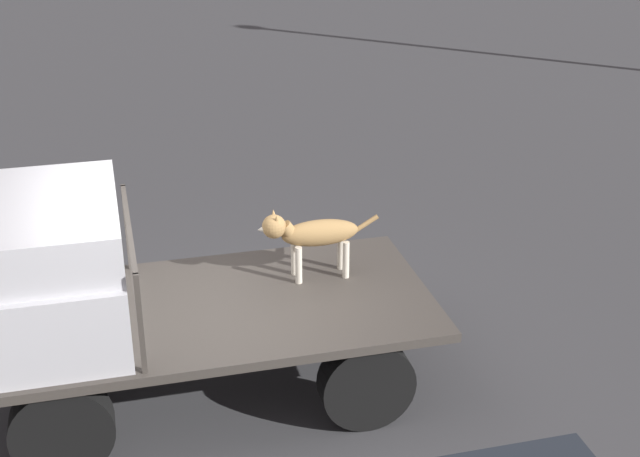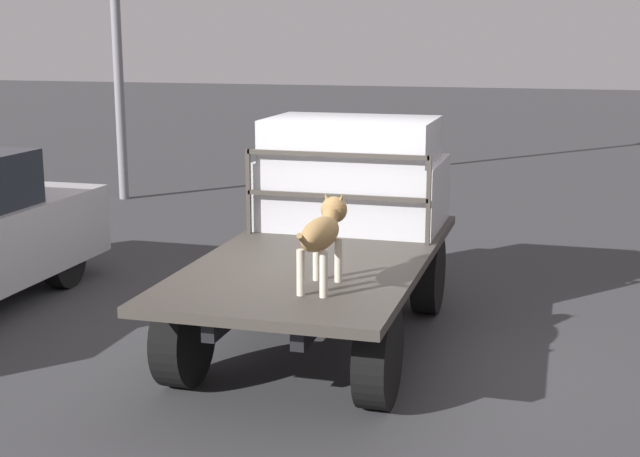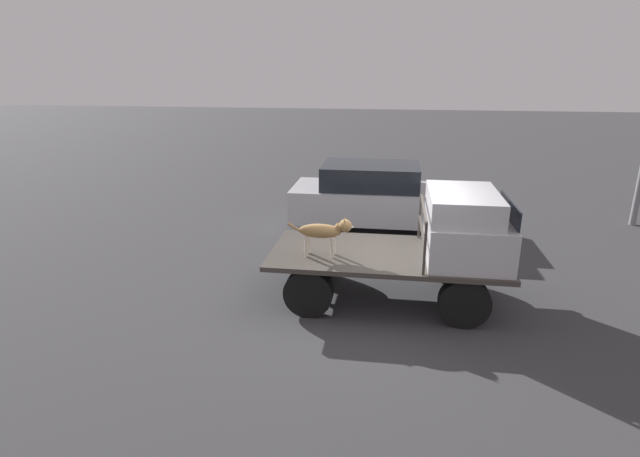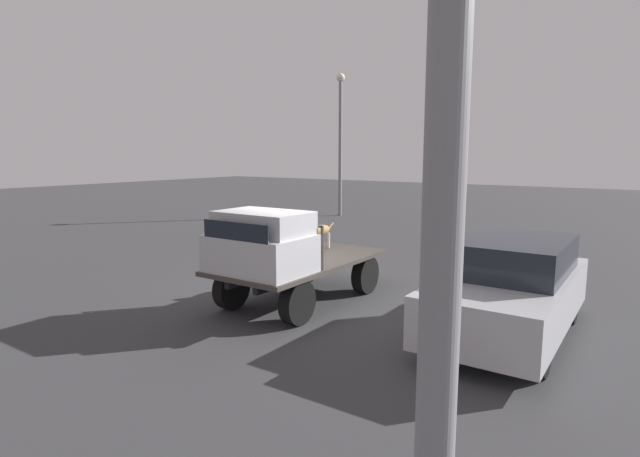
# 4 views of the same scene
# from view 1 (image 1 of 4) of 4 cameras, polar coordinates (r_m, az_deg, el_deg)

# --- Properties ---
(ground_plane) EXTENTS (80.00, 80.00, 0.00)m
(ground_plane) POSITION_cam_1_polar(r_m,az_deg,el_deg) (8.02, -7.11, -10.22)
(ground_plane) COLOR #38383A
(flatbed_truck) EXTENTS (3.87, 1.89, 0.84)m
(flatbed_truck) POSITION_cam_1_polar(r_m,az_deg,el_deg) (7.69, -7.35, -6.52)
(flatbed_truck) COLOR black
(flatbed_truck) RESTS_ON ground
(truck_cab) EXTENTS (1.26, 1.77, 1.08)m
(truck_cab) POSITION_cam_1_polar(r_m,az_deg,el_deg) (7.33, -17.20, -2.50)
(truck_cab) COLOR #B7B7BC
(truck_cab) RESTS_ON flatbed_truck
(truck_headboard) EXTENTS (0.04, 1.77, 0.82)m
(truck_headboard) POSITION_cam_1_polar(r_m,az_deg,el_deg) (7.29, -11.97, -1.74)
(truck_headboard) COLOR #3D3833
(truck_headboard) RESTS_ON flatbed_truck
(dog) EXTENTS (1.10, 0.23, 0.67)m
(dog) POSITION_cam_1_polar(r_m,az_deg,el_deg) (7.79, -0.66, -0.34)
(dog) COLOR beige
(dog) RESTS_ON flatbed_truck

